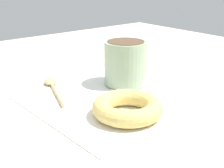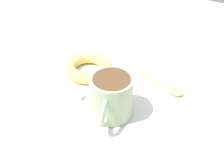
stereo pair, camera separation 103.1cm
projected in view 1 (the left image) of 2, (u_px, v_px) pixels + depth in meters
ground_plane at (129, 100)px, 56.74cm from camera, size 120.00×120.00×2.00cm
napkin at (112, 95)px, 55.92cm from camera, size 29.70×29.70×0.30cm
coffee_cup at (126, 62)px, 60.10cm from camera, size 8.21×11.35×8.43cm
donut at (127, 107)px, 47.36cm from camera, size 10.80×10.80×2.67cm
spoon at (53, 85)px, 59.29cm from camera, size 13.72×5.94×0.90cm
sugar_cube at (152, 92)px, 54.87cm from camera, size 1.51×1.51×1.51cm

